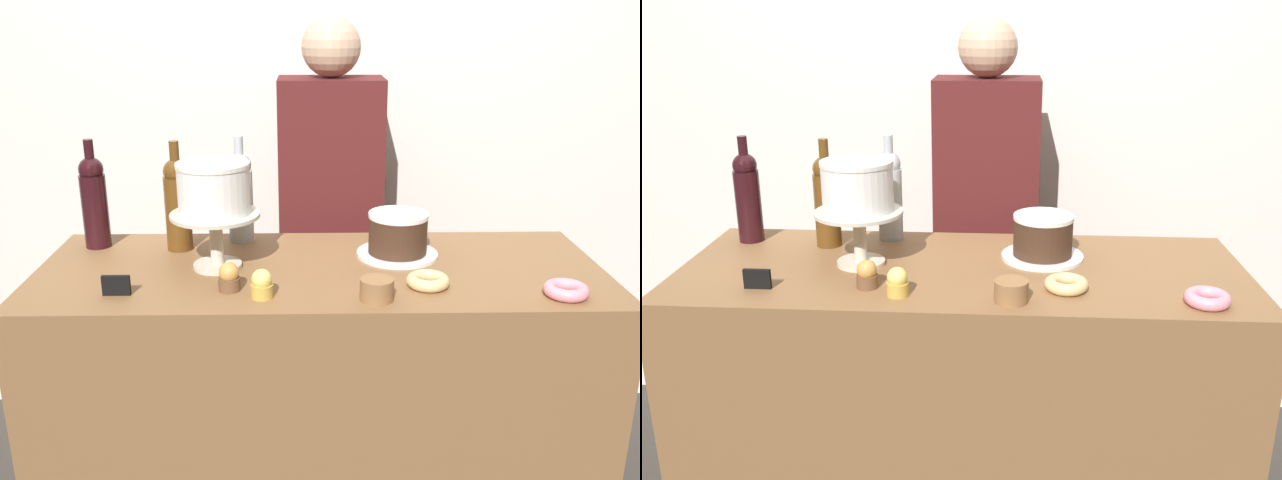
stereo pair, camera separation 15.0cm
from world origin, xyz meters
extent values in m
cube|color=silver|center=(0.00, 0.88, 1.30)|extent=(6.00, 0.05, 2.60)
cube|color=brown|center=(0.00, 0.00, 0.47)|extent=(1.57, 0.61, 0.94)
cylinder|color=beige|center=(-0.28, 0.01, 0.94)|extent=(0.13, 0.13, 0.01)
cylinder|color=beige|center=(-0.28, 0.01, 1.02)|extent=(0.04, 0.04, 0.14)
cylinder|color=beige|center=(-0.28, 0.01, 1.09)|extent=(0.24, 0.24, 0.01)
cylinder|color=white|center=(-0.28, 0.01, 1.16)|extent=(0.19, 0.19, 0.13)
cylinder|color=white|center=(-0.28, 0.01, 1.23)|extent=(0.20, 0.20, 0.01)
cylinder|color=white|center=(0.23, 0.09, 0.94)|extent=(0.24, 0.24, 0.01)
cylinder|color=#3D2619|center=(0.23, 0.09, 1.00)|extent=(0.17, 0.17, 0.11)
cylinder|color=white|center=(0.23, 0.09, 1.06)|extent=(0.17, 0.17, 0.01)
cylinder|color=#5B3814|center=(-0.41, 0.16, 1.05)|extent=(0.08, 0.08, 0.22)
sphere|color=#5B3814|center=(-0.41, 0.16, 1.17)|extent=(0.07, 0.07, 0.07)
cylinder|color=#5B3814|center=(-0.41, 0.16, 1.23)|extent=(0.03, 0.03, 0.08)
cylinder|color=black|center=(-0.67, 0.19, 1.05)|extent=(0.08, 0.08, 0.22)
sphere|color=black|center=(-0.67, 0.19, 1.17)|extent=(0.07, 0.07, 0.07)
cylinder|color=black|center=(-0.67, 0.19, 1.23)|extent=(0.03, 0.03, 0.08)
cylinder|color=#B2BCC1|center=(-0.24, 0.24, 1.05)|extent=(0.08, 0.08, 0.22)
sphere|color=#B2BCC1|center=(-0.24, 0.24, 1.17)|extent=(0.07, 0.07, 0.07)
cylinder|color=#B2BCC1|center=(-0.24, 0.24, 1.23)|extent=(0.03, 0.03, 0.08)
cylinder|color=brown|center=(-0.23, -0.16, 0.95)|extent=(0.06, 0.06, 0.03)
sphere|color=#CC9347|center=(-0.23, -0.16, 0.99)|extent=(0.05, 0.05, 0.05)
cylinder|color=gold|center=(-0.15, -0.21, 0.95)|extent=(0.06, 0.06, 0.03)
sphere|color=#EFDB6B|center=(-0.15, -0.21, 0.99)|extent=(0.05, 0.05, 0.05)
torus|color=pink|center=(0.61, -0.21, 0.95)|extent=(0.11, 0.11, 0.03)
torus|color=#E0C17F|center=(0.28, -0.14, 0.95)|extent=(0.11, 0.11, 0.03)
cylinder|color=olive|center=(0.14, -0.23, 0.94)|extent=(0.08, 0.08, 0.01)
cylinder|color=olive|center=(0.14, -0.23, 0.95)|extent=(0.08, 0.08, 0.01)
cylinder|color=olive|center=(0.14, -0.23, 0.97)|extent=(0.08, 0.08, 0.01)
cylinder|color=olive|center=(0.14, -0.23, 0.98)|extent=(0.08, 0.08, 0.01)
cylinder|color=olive|center=(0.14, -0.23, 0.99)|extent=(0.08, 0.08, 0.01)
cube|color=black|center=(-0.51, -0.19, 0.96)|extent=(0.07, 0.01, 0.05)
cube|color=black|center=(0.05, 0.58, 0.42)|extent=(0.28, 0.18, 0.85)
cube|color=#4C1919|center=(0.05, 0.58, 1.12)|extent=(0.36, 0.22, 0.55)
sphere|color=tan|center=(0.05, 0.58, 1.50)|extent=(0.20, 0.20, 0.20)
camera|label=1|loc=(-0.03, -1.78, 1.62)|focal=38.38mm
camera|label=2|loc=(0.12, -1.77, 1.62)|focal=38.38mm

